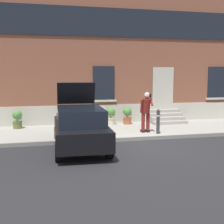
{
  "coord_description": "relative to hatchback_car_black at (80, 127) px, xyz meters",
  "views": [
    {
      "loc": [
        -3.38,
        -10.45,
        2.68
      ],
      "look_at": [
        -0.61,
        1.6,
        1.1
      ],
      "focal_mm": 48.4,
      "sensor_mm": 36.0,
      "label": 1
    }
  ],
  "objects": [
    {
      "name": "planter_olive",
      "position": [
        -2.42,
        3.92,
        -0.19
      ],
      "size": [
        0.44,
        0.44,
        0.86
      ],
      "color": "#606B38",
      "rests_on": "sidewalk"
    },
    {
      "name": "planter_terracotta",
      "position": [
        2.88,
        3.97,
        -0.19
      ],
      "size": [
        0.44,
        0.44,
        0.86
      ],
      "color": "#B25B38",
      "rests_on": "sidewalk"
    },
    {
      "name": "planter_charcoal",
      "position": [
        -0.19,
        3.89,
        -0.19
      ],
      "size": [
        0.44,
        0.44,
        0.86
      ],
      "color": "#2D2D30",
      "rests_on": "sidewalk"
    },
    {
      "name": "ground_plane",
      "position": [
        2.13,
        -0.04,
        -0.8
      ],
      "size": [
        80.0,
        80.0,
        0.0
      ],
      "primitive_type": "plane",
      "color": "#232326"
    },
    {
      "name": "bollard_near_person",
      "position": [
        3.46,
        1.31,
        -0.09
      ],
      "size": [
        0.15,
        0.15,
        1.04
      ],
      "color": "#333338",
      "rests_on": "sidewalk"
    },
    {
      "name": "sidewalk",
      "position": [
        2.13,
        2.76,
        -0.72
      ],
      "size": [
        24.0,
        3.6,
        0.15
      ],
      "primitive_type": "cube",
      "color": "#99968E",
      "rests_on": "ground"
    },
    {
      "name": "person_on_phone",
      "position": [
        3.04,
        1.67,
        0.35
      ],
      "size": [
        0.51,
        0.5,
        1.74
      ],
      "rotation": [
        0.0,
        0.0,
        -0.12
      ],
      "color": "maroon",
      "rests_on": "sidewalk"
    },
    {
      "name": "building_facade",
      "position": [
        2.14,
        5.25,
        2.93
      ],
      "size": [
        24.0,
        1.52,
        7.5
      ],
      "color": "brown",
      "rests_on": "ground"
    },
    {
      "name": "planter_cream",
      "position": [
        2.04,
        4.04,
        -0.19
      ],
      "size": [
        0.44,
        0.44,
        0.86
      ],
      "color": "beige",
      "rests_on": "sidewalk"
    },
    {
      "name": "hatchback_car_black",
      "position": [
        0.0,
        0.0,
        0.0
      ],
      "size": [
        1.9,
        4.12,
        2.34
      ],
      "color": "black",
      "rests_on": "ground"
    },
    {
      "name": "bollard_far_left",
      "position": [
        -0.68,
        1.31,
        -0.09
      ],
      "size": [
        0.15,
        0.15,
        1.04
      ],
      "color": "#333338",
      "rests_on": "sidewalk"
    },
    {
      "name": "entrance_stoop",
      "position": [
        4.97,
        4.08,
        -0.41
      ],
      "size": [
        1.79,
        1.28,
        0.64
      ],
      "color": "#9E998E",
      "rests_on": "sidewalk"
    },
    {
      "name": "curb_edge",
      "position": [
        2.13,
        0.9,
        -0.72
      ],
      "size": [
        24.0,
        0.12,
        0.15
      ],
      "primitive_type": "cube",
      "color": "gray",
      "rests_on": "ground"
    }
  ]
}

